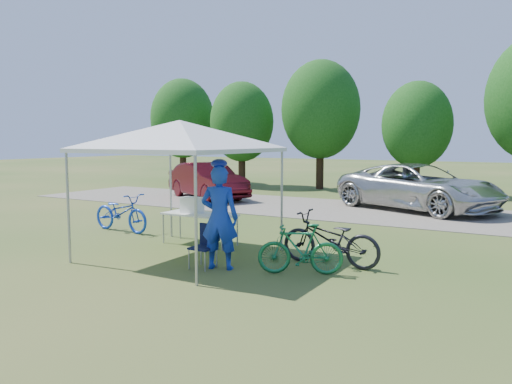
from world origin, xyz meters
TOP-DOWN VIEW (x-y plane):
  - ground at (0.00, 0.00)m, footprint 100.00×100.00m
  - gravel_strip at (0.00, 8.00)m, footprint 24.00×5.00m
  - canopy at (0.00, 0.00)m, footprint 4.53×4.53m
  - treeline at (-0.29, 14.05)m, footprint 24.89×4.28m
  - folding_table at (-0.37, 1.13)m, footprint 1.70×0.71m
  - folding_chair at (0.94, -0.47)m, footprint 0.41×0.43m
  - cooler at (-0.59, 1.13)m, footprint 0.49×0.33m
  - ice_cream_cup at (0.20, 1.08)m, footprint 0.07×0.07m
  - cyclist at (1.23, -0.43)m, footprint 0.79×0.64m
  - bike_blue at (-3.06, 1.39)m, footprint 1.92×0.80m
  - bike_green at (2.65, -0.04)m, footprint 1.53×1.01m
  - bike_dark at (2.88, 0.78)m, footprint 1.92×0.69m
  - minivan at (2.70, 9.15)m, footprint 6.08×4.53m
  - sedan at (-5.30, 8.31)m, footprint 4.53×3.29m

SIDE VIEW (x-z plane):
  - ground at x=0.00m, z-range 0.00..0.00m
  - gravel_strip at x=0.00m, z-range 0.00..0.02m
  - bike_green at x=2.65m, z-range 0.00..0.89m
  - folding_chair at x=0.94m, z-range 0.07..0.87m
  - bike_blue at x=-3.06m, z-range 0.00..0.99m
  - bike_dark at x=2.88m, z-range 0.00..1.01m
  - folding_table at x=-0.37m, z-range 0.31..1.01m
  - ice_cream_cup at x=0.20m, z-range 0.70..0.75m
  - sedan at x=-5.30m, z-range 0.02..1.44m
  - minivan at x=2.70m, z-range 0.02..1.56m
  - cooler at x=-0.59m, z-range 0.70..1.05m
  - cyclist at x=1.23m, z-range 0.00..1.89m
  - canopy at x=0.00m, z-range 1.15..4.15m
  - treeline at x=-0.29m, z-range 0.38..6.68m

